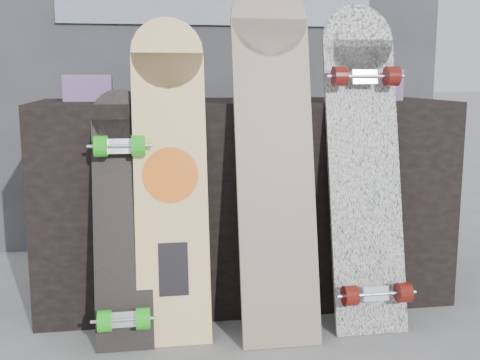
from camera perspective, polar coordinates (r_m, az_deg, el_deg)
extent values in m
plane|color=slate|center=(2.13, 2.53, -15.09)|extent=(60.00, 60.00, 0.00)
cube|color=black|center=(2.47, 0.21, -1.73)|extent=(1.60, 0.60, 0.80)
cube|color=#35353A|center=(3.27, -2.34, 13.43)|extent=(2.40, 0.20, 2.20)
cube|color=#5F3B78|center=(2.41, -14.19, 8.46)|extent=(0.18, 0.12, 0.10)
cube|color=#5F3B78|center=(2.50, 13.11, 8.78)|extent=(0.14, 0.14, 0.12)
cube|color=#D1B78C|center=(2.45, 3.52, 8.30)|extent=(0.22, 0.10, 0.06)
cube|color=beige|center=(2.05, -6.54, -1.75)|extent=(0.25, 0.22, 0.98)
cylinder|color=beige|center=(2.11, -6.94, 11.85)|extent=(0.25, 0.07, 0.25)
cylinder|color=orange|center=(2.04, -6.59, 0.48)|extent=(0.19, 0.04, 0.19)
cube|color=black|center=(2.05, -6.33, -8.41)|extent=(0.10, 0.04, 0.18)
cube|color=#D4B590|center=(2.05, 3.40, -0.05)|extent=(0.27, 0.28, 1.09)
cylinder|color=#D4B590|center=(2.15, 2.76, 14.97)|extent=(0.27, 0.08, 0.27)
cube|color=white|center=(2.19, 11.74, -0.47)|extent=(0.26, 0.26, 1.03)
cylinder|color=white|center=(2.27, 11.07, 12.88)|extent=(0.26, 0.08, 0.26)
cube|color=silver|center=(2.17, 12.65, -10.44)|extent=(0.09, 0.04, 0.06)
cylinder|color=#5C120D|center=(2.11, 10.39, -10.74)|extent=(0.05, 0.07, 0.07)
cylinder|color=#5C120D|center=(2.19, 15.24, -10.25)|extent=(0.05, 0.07, 0.07)
cube|color=silver|center=(2.20, 11.66, 9.49)|extent=(0.09, 0.04, 0.06)
cylinder|color=#5C120D|center=(2.15, 9.41, 9.68)|extent=(0.05, 0.07, 0.07)
cylinder|color=#5C120D|center=(2.22, 14.20, 9.52)|extent=(0.05, 0.07, 0.07)
cube|color=black|center=(2.06, -11.08, -4.86)|extent=(0.19, 0.21, 0.76)
cylinder|color=black|center=(2.10, -11.35, 5.90)|extent=(0.19, 0.06, 0.19)
cube|color=silver|center=(2.04, -10.92, -12.82)|extent=(0.09, 0.04, 0.06)
cylinder|color=#1FC51B|center=(2.02, -12.71, -12.92)|extent=(0.04, 0.07, 0.07)
cylinder|color=#1FC51B|center=(2.02, -9.17, -12.85)|extent=(0.05, 0.07, 0.07)
cube|color=silver|center=(2.04, -11.32, 3.10)|extent=(0.09, 0.04, 0.06)
cylinder|color=#1FC51B|center=(2.02, -13.06, 3.13)|extent=(0.04, 0.07, 0.07)
cylinder|color=#1FC51B|center=(2.02, -9.62, 3.23)|extent=(0.05, 0.07, 0.07)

